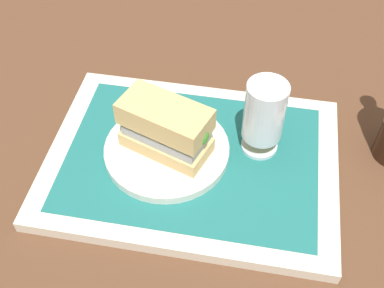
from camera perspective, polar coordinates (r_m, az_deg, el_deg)
name	(u,v)px	position (r m, az deg, el deg)	size (l,w,h in m)	color
ground_plane	(192,165)	(0.75, 0.00, -2.52)	(3.00, 3.00, 0.00)	brown
tray	(192,161)	(0.74, 0.00, -2.03)	(0.44, 0.32, 0.02)	beige
placemat	(192,157)	(0.73, 0.00, -1.51)	(0.38, 0.27, 0.00)	#1E6B66
plate	(167,149)	(0.73, -2.97, -0.60)	(0.19, 0.19, 0.01)	silver
sandwich	(168,127)	(0.69, -2.89, 1.98)	(0.14, 0.10, 0.08)	tan
beer_glass	(264,116)	(0.70, 8.54, 3.37)	(0.06, 0.06, 0.12)	silver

